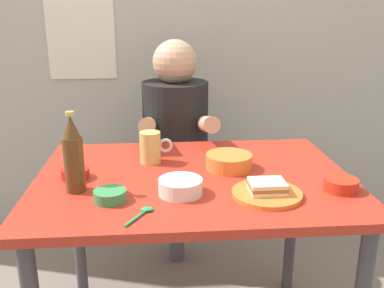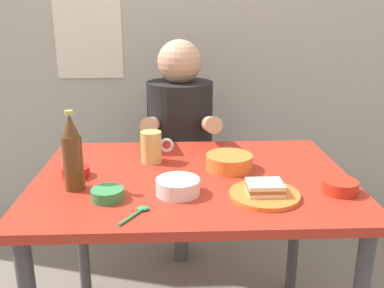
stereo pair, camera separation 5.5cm
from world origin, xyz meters
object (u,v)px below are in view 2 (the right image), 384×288
person_seated (180,124)px  soup_bowl_orange (229,161)px  dining_table (193,199)px  plate_orange (264,195)px  stool (181,200)px  sandwich (265,188)px  beer_mug (152,147)px  beer_bottle (73,154)px

person_seated → soup_bowl_orange: 0.59m
dining_table → plate_orange: size_ratio=5.00×
plate_orange → soup_bowl_orange: bearing=107.7°
dining_table → stool: size_ratio=2.44×
sandwich → beer_mug: beer_mug is taller
sandwich → beer_mug: size_ratio=0.87×
beer_bottle → plate_orange: bearing=-8.4°
plate_orange → beer_mug: 0.50m
plate_orange → person_seated: bearing=107.1°
person_seated → beer_bottle: (-0.35, -0.72, 0.09)m
plate_orange → beer_bottle: 0.62m
dining_table → sandwich: 0.32m
beer_bottle → soup_bowl_orange: (0.52, 0.16, -0.09)m
beer_bottle → soup_bowl_orange: bearing=17.0°
dining_table → stool: 0.70m
beer_mug → beer_bottle: bearing=-133.6°
dining_table → person_seated: (-0.03, 0.62, 0.12)m
stool → person_seated: person_seated is taller
sandwich → beer_mug: bearing=137.0°
stool → beer_mug: 0.67m
dining_table → soup_bowl_orange: 0.19m
dining_table → sandwich: sandwich is taller
dining_table → plate_orange: bearing=-41.7°
dining_table → sandwich: (0.22, -0.19, 0.13)m
soup_bowl_orange → plate_orange: bearing=-72.3°
beer_bottle → soup_bowl_orange: size_ratio=1.54×
sandwich → plate_orange: bearing=-90.0°
stool → beer_bottle: 0.96m
sandwich → soup_bowl_orange: (-0.08, 0.25, -0.00)m
stool → person_seated: (-0.00, -0.01, 0.42)m
beer_mug → soup_bowl_orange: bearing=-17.6°
plate_orange → beer_bottle: beer_bottle is taller
sandwich → beer_bottle: beer_bottle is taller
stool → plate_orange: bearing=-73.1°
person_seated → beer_mug: size_ratio=5.71×
stool → beer_mug: bearing=-103.3°
dining_table → plate_orange: (0.22, -0.19, 0.10)m
dining_table → beer_bottle: (-0.39, -0.10, 0.21)m
stool → sandwich: size_ratio=4.09×
dining_table → beer_bottle: size_ratio=4.20×
person_seated → soup_bowl_orange: bearing=-73.1°
stool → person_seated: 0.42m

